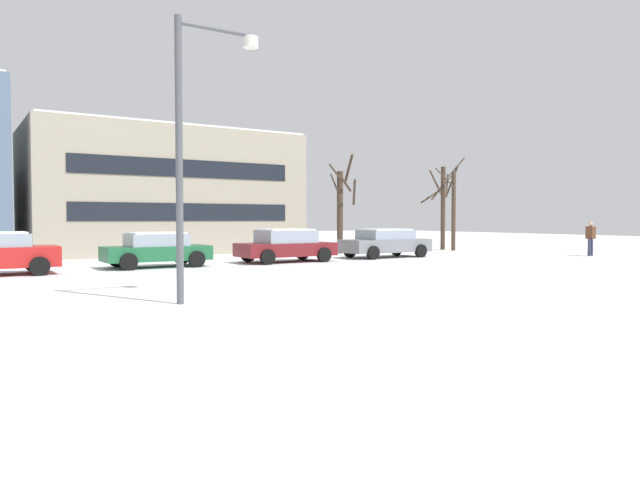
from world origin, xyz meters
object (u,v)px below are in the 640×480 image
parked_car_gray (385,243)px  pedestrian_crossing (591,236)px  parked_car_maroon (286,245)px  street_lamp (194,131)px  parked_car_green (157,249)px

parked_car_gray → pedestrian_crossing: pedestrian_crossing is taller
parked_car_maroon → pedestrian_crossing: 15.74m
parked_car_maroon → parked_car_gray: size_ratio=0.94×
street_lamp → parked_car_gray: 16.70m
parked_car_green → parked_car_gray: size_ratio=0.88×
street_lamp → parked_car_maroon: (7.73, 9.59, -3.12)m
street_lamp → parked_car_green: 10.66m
parked_car_green → parked_car_maroon: bearing=-3.7°
parked_car_gray → parked_car_green: bearing=178.2°
pedestrian_crossing → parked_car_gray: bearing=153.2°
pedestrian_crossing → street_lamp: bearing=-168.0°
parked_car_green → parked_car_maroon: 5.58m
street_lamp → pedestrian_crossing: street_lamp is taller
parked_car_maroon → parked_car_gray: parked_car_maroon is taller
parked_car_gray → pedestrian_crossing: 10.58m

